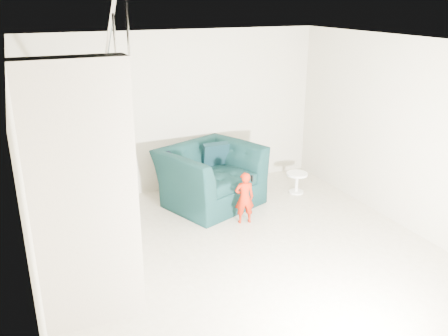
{
  "coord_description": "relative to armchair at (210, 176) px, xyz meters",
  "views": [
    {
      "loc": [
        -2.44,
        -4.71,
        3.19
      ],
      "look_at": [
        0.15,
        1.2,
        0.85
      ],
      "focal_mm": 38.0,
      "sensor_mm": 36.0,
      "label": 1
    }
  ],
  "objects": [
    {
      "name": "right_wall",
      "position": [
        2.29,
        -1.88,
        0.88
      ],
      "size": [
        0.0,
        5.5,
        5.5
      ],
      "primitive_type": "plane",
      "rotation": [
        1.57,
        0.0,
        -1.57
      ],
      "color": "#B3AA91",
      "rests_on": "floor"
    },
    {
      "name": "cushion",
      "position": [
        0.21,
        0.29,
        0.25
      ],
      "size": [
        0.43,
        0.21,
        0.43
      ],
      "primitive_type": "cube",
      "rotation": [
        0.21,
        0.0,
        0.0
      ],
      "color": "black",
      "rests_on": "armchair"
    },
    {
      "name": "front_wall",
      "position": [
        -0.21,
        -4.63,
        0.88
      ],
      "size": [
        5.0,
        0.0,
        5.0
      ],
      "primitive_type": "plane",
      "rotation": [
        -1.57,
        0.0,
        0.0
      ],
      "color": "#B3AA91",
      "rests_on": "floor"
    },
    {
      "name": "left_wall",
      "position": [
        -2.71,
        -1.88,
        0.88
      ],
      "size": [
        0.0,
        5.5,
        5.5
      ],
      "primitive_type": "plane",
      "rotation": [
        1.57,
        0.0,
        1.57
      ],
      "color": "#B3AA91",
      "rests_on": "floor"
    },
    {
      "name": "back_wall",
      "position": [
        -0.21,
        0.87,
        0.88
      ],
      "size": [
        5.0,
        0.0,
        5.0
      ],
      "primitive_type": "plane",
      "rotation": [
        1.57,
        0.0,
        0.0
      ],
      "color": "#B3AA91",
      "rests_on": "floor"
    },
    {
      "name": "side_table",
      "position": [
        1.52,
        -0.18,
        -0.23
      ],
      "size": [
        0.36,
        0.36,
        0.36
      ],
      "color": "white",
      "rests_on": "floor"
    },
    {
      "name": "staircase",
      "position": [
        -2.21,
        -1.33,
        0.47
      ],
      "size": [
        1.02,
        3.03,
        3.62
      ],
      "color": "#ADA089",
      "rests_on": "floor"
    },
    {
      "name": "toddler",
      "position": [
        0.2,
        -0.84,
        -0.08
      ],
      "size": [
        0.32,
        0.25,
        0.79
      ],
      "primitive_type": "imported",
      "rotation": [
        0.0,
        0.0,
        2.93
      ],
      "color": "#9B2905",
      "rests_on": "floor"
    },
    {
      "name": "throw",
      "position": [
        -0.62,
        0.08,
        0.12
      ],
      "size": [
        0.06,
        0.55,
        0.62
      ],
      "primitive_type": "cube",
      "color": "black",
      "rests_on": "armchair"
    },
    {
      "name": "ceiling",
      "position": [
        -0.21,
        -1.88,
        2.23
      ],
      "size": [
        5.5,
        5.5,
        0.0
      ],
      "primitive_type": "plane",
      "rotation": [
        3.14,
        0.0,
        0.0
      ],
      "color": "silver",
      "rests_on": "back_wall"
    },
    {
      "name": "armchair",
      "position": [
        0.0,
        0.0,
        0.0
      ],
      "size": [
        1.81,
        1.71,
        0.94
      ],
      "primitive_type": "imported",
      "rotation": [
        0.0,
        0.0,
        0.37
      ],
      "color": "black",
      "rests_on": "floor"
    },
    {
      "name": "floor",
      "position": [
        -0.21,
        -1.88,
        -0.47
      ],
      "size": [
        5.5,
        5.5,
        0.0
      ],
      "primitive_type": "plane",
      "color": "tan",
      "rests_on": "ground"
    },
    {
      "name": "phone",
      "position": [
        0.31,
        -0.86,
        0.22
      ],
      "size": [
        0.02,
        0.05,
        0.1
      ],
      "primitive_type": "cube",
      "rotation": [
        0.0,
        0.0,
        -0.02
      ],
      "color": "black",
      "rests_on": "toddler"
    }
  ]
}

